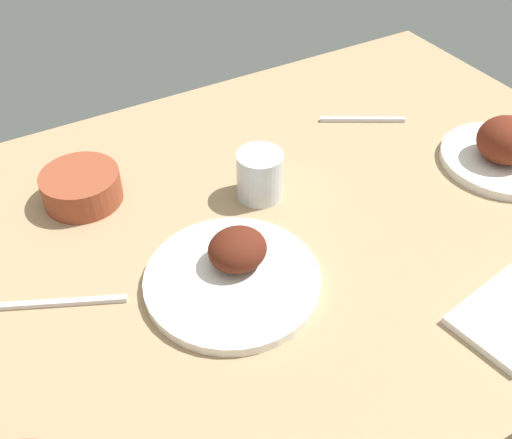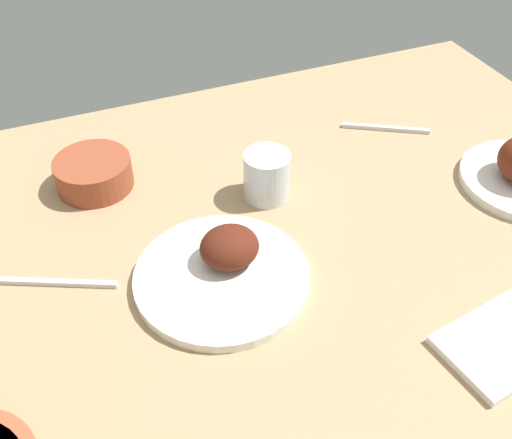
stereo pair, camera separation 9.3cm
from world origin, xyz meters
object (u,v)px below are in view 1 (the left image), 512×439
plate_center_main (505,150)px  spoon_loose (363,120)px  plate_near_viewer (234,272)px  bowl_potatoes (81,186)px  fork_loose (59,301)px  water_tumbler (260,175)px

plate_center_main → spoon_loose: bearing=-61.3°
plate_near_viewer → spoon_loose: 49.12cm
plate_near_viewer → bowl_potatoes: bearing=-65.2°
bowl_potatoes → fork_loose: bearing=63.7°
plate_center_main → fork_loose: plate_center_main is taller
bowl_potatoes → water_tumbler: bearing=152.7°
plate_near_viewer → water_tumbler: (-13.05, -15.13, 2.41)cm
plate_near_viewer → water_tumbler: water_tumbler is taller
plate_near_viewer → plate_center_main: bearing=-179.0°
plate_center_main → spoon_loose: size_ratio=1.34×
plate_center_main → fork_loose: bearing=-5.4°
plate_near_viewer → bowl_potatoes: size_ratio=1.96×
water_tumbler → plate_center_main: bearing=161.6°
plate_center_main → water_tumbler: (42.36, -14.11, 1.08)cm
plate_near_viewer → water_tumbler: 20.12cm
bowl_potatoes → spoon_loose: bowl_potatoes is taller
plate_near_viewer → fork_loose: plate_near_viewer is taller
fork_loose → bowl_potatoes: bearing=88.5°
bowl_potatoes → plate_near_viewer: bearing=114.8°
bowl_potatoes → fork_loose: 22.78cm
plate_center_main → water_tumbler: 44.66cm
water_tumbler → bowl_potatoes: bearing=-27.3°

